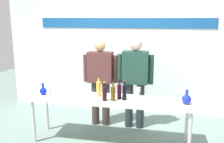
% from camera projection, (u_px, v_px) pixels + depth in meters
% --- Properties ---
extents(ground_plane, '(10.00, 10.00, 0.00)m').
position_uv_depth(ground_plane, '(110.00, 142.00, 4.04)').
color(ground_plane, slate).
extents(back_wall, '(5.08, 0.11, 3.00)m').
position_uv_depth(back_wall, '(125.00, 41.00, 5.13)').
color(back_wall, white).
rests_on(back_wall, ground).
extents(display_table, '(2.52, 0.57, 0.74)m').
position_uv_depth(display_table, '(110.00, 102.00, 3.89)').
color(display_table, silver).
rests_on(display_table, ground).
extents(decanter_blue_left, '(0.12, 0.12, 0.19)m').
position_uv_depth(decanter_blue_left, '(43.00, 91.00, 4.07)').
color(decanter_blue_left, '#0A1FC1').
rests_on(decanter_blue_left, display_table).
extents(decanter_blue_right, '(0.14, 0.14, 0.22)m').
position_uv_depth(decanter_blue_right, '(186.00, 99.00, 3.63)').
color(decanter_blue_right, '#1827BF').
rests_on(decanter_blue_right, display_table).
extents(presenter_left, '(0.64, 0.22, 1.58)m').
position_uv_depth(presenter_left, '(100.00, 77.00, 4.53)').
color(presenter_left, '#3D2F2C').
rests_on(presenter_left, ground).
extents(presenter_right, '(0.64, 0.22, 1.64)m').
position_uv_depth(presenter_right, '(135.00, 77.00, 4.40)').
color(presenter_right, '#242B2F').
rests_on(presenter_right, ground).
extents(wine_bottle_0, '(0.07, 0.07, 0.33)m').
position_uv_depth(wine_bottle_0, '(99.00, 88.00, 3.97)').
color(wine_bottle_0, gold).
rests_on(wine_bottle_0, display_table).
extents(wine_bottle_1, '(0.07, 0.07, 0.31)m').
position_uv_depth(wine_bottle_1, '(113.00, 92.00, 3.75)').
color(wine_bottle_1, '#4E3711').
rests_on(wine_bottle_1, display_table).
extents(wine_bottle_2, '(0.07, 0.07, 0.30)m').
position_uv_depth(wine_bottle_2, '(105.00, 92.00, 3.76)').
color(wine_bottle_2, black).
rests_on(wine_bottle_2, display_table).
extents(wine_bottle_3, '(0.07, 0.07, 0.30)m').
position_uv_depth(wine_bottle_3, '(119.00, 90.00, 3.86)').
color(wine_bottle_3, black).
rests_on(wine_bottle_3, display_table).
extents(wine_bottle_4, '(0.07, 0.07, 0.31)m').
position_uv_depth(wine_bottle_4, '(124.00, 91.00, 3.79)').
color(wine_bottle_4, black).
rests_on(wine_bottle_4, display_table).
extents(wine_glass_left_0, '(0.07, 0.07, 0.15)m').
position_uv_depth(wine_glass_left_0, '(61.00, 91.00, 3.92)').
color(wine_glass_left_0, white).
rests_on(wine_glass_left_0, display_table).
extents(wine_glass_left_1, '(0.07, 0.07, 0.16)m').
position_uv_depth(wine_glass_left_1, '(50.00, 92.00, 3.81)').
color(wine_glass_left_1, white).
rests_on(wine_glass_left_1, display_table).
extents(wine_glass_left_2, '(0.06, 0.06, 0.16)m').
position_uv_depth(wine_glass_left_2, '(69.00, 90.00, 3.95)').
color(wine_glass_left_2, white).
rests_on(wine_glass_left_2, display_table).
extents(wine_glass_left_3, '(0.07, 0.07, 0.14)m').
position_uv_depth(wine_glass_left_3, '(77.00, 91.00, 3.96)').
color(wine_glass_left_3, white).
rests_on(wine_glass_left_3, display_table).
extents(wine_glass_left_4, '(0.07, 0.07, 0.16)m').
position_uv_depth(wine_glass_left_4, '(68.00, 87.00, 4.10)').
color(wine_glass_left_4, white).
rests_on(wine_glass_left_4, display_table).
extents(wine_glass_left_5, '(0.06, 0.06, 0.16)m').
position_uv_depth(wine_glass_left_5, '(60.00, 86.00, 4.15)').
color(wine_glass_left_5, white).
rests_on(wine_glass_left_5, display_table).
extents(wine_glass_right_0, '(0.06, 0.06, 0.15)m').
position_uv_depth(wine_glass_right_0, '(137.00, 93.00, 3.83)').
color(wine_glass_right_0, white).
rests_on(wine_glass_right_0, display_table).
extents(wine_glass_right_1, '(0.07, 0.07, 0.15)m').
position_uv_depth(wine_glass_right_1, '(138.00, 90.00, 3.97)').
color(wine_glass_right_1, white).
rests_on(wine_glass_right_1, display_table).
extents(wine_glass_right_2, '(0.07, 0.07, 0.13)m').
position_uv_depth(wine_glass_right_2, '(176.00, 95.00, 3.75)').
color(wine_glass_right_2, white).
rests_on(wine_glass_right_2, display_table).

